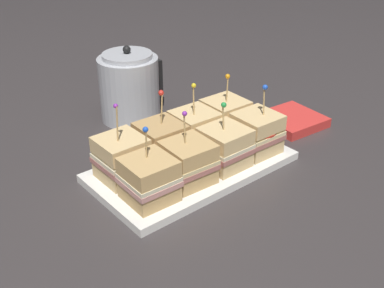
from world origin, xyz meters
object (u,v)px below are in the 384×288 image
(serving_platter, at_px, (192,167))
(sandwich_back_far_left, at_px, (122,158))
(sandwich_front_far_left, at_px, (149,179))
(sandwich_front_center_left, at_px, (188,162))
(sandwich_back_center_right, at_px, (195,131))
(napkin_stack, at_px, (292,120))
(sandwich_back_center_left, at_px, (161,143))
(kettle_steel, at_px, (130,87))
(sandwich_front_center_right, at_px, (225,147))
(sandwich_front_far_right, at_px, (257,133))
(sandwich_back_far_right, at_px, (225,118))

(serving_platter, xyz_separation_m, sandwich_back_far_left, (-0.14, 0.05, 0.05))
(sandwich_front_far_left, height_order, sandwich_front_center_left, sandwich_front_center_left)
(sandwich_back_center_right, distance_m, napkin_stack, 0.30)
(sandwich_front_far_left, height_order, sandwich_back_center_left, sandwich_back_center_left)
(sandwich_back_far_left, bearing_deg, kettle_steel, 53.54)
(sandwich_front_far_left, bearing_deg, napkin_stack, 6.59)
(sandwich_front_center_right, bearing_deg, sandwich_back_center_left, 134.74)
(sandwich_front_center_left, relative_size, sandwich_front_center_right, 1.05)
(sandwich_back_center_left, height_order, napkin_stack, sandwich_back_center_left)
(sandwich_back_far_left, distance_m, napkin_stack, 0.49)
(sandwich_front_far_left, distance_m, sandwich_front_far_right, 0.29)
(napkin_stack, bearing_deg, sandwich_front_center_left, -172.03)
(sandwich_front_far_left, distance_m, sandwich_front_center_right, 0.19)
(sandwich_front_center_left, distance_m, sandwich_back_center_right, 0.13)
(sandwich_front_center_right, xyz_separation_m, sandwich_back_center_left, (-0.10, 0.10, 0.00))
(sandwich_front_far_right, bearing_deg, kettle_steel, 105.54)
(sandwich_back_center_right, xyz_separation_m, kettle_steel, (-0.00, 0.26, 0.02))
(sandwich_front_center_left, height_order, sandwich_front_center_right, sandwich_front_center_left)
(sandwich_front_center_left, distance_m, sandwich_back_far_left, 0.13)
(sandwich_front_far_right, height_order, sandwich_back_far_left, sandwich_back_far_left)
(napkin_stack, bearing_deg, sandwich_back_center_left, 174.11)
(sandwich_front_center_left, height_order, kettle_steel, kettle_steel)
(sandwich_front_center_left, height_order, napkin_stack, sandwich_front_center_left)
(serving_platter, height_order, kettle_steel, kettle_steel)
(sandwich_front_center_left, relative_size, sandwich_front_far_right, 0.96)
(serving_platter, relative_size, sandwich_back_center_left, 2.59)
(sandwich_front_center_left, height_order, sandwich_back_far_right, sandwich_back_far_right)
(sandwich_back_center_right, bearing_deg, sandwich_back_far_right, 1.36)
(serving_platter, bearing_deg, sandwich_back_center_right, 44.79)
(sandwich_back_center_left, height_order, sandwich_back_center_right, sandwich_back_center_left)
(sandwich_front_far_left, bearing_deg, serving_platter, 18.44)
(sandwich_back_center_right, bearing_deg, sandwich_back_center_left, 179.32)
(serving_platter, height_order, sandwich_back_center_right, sandwich_back_center_right)
(sandwich_front_center_right, distance_m, sandwich_back_far_left, 0.22)
(sandwich_front_center_left, height_order, sandwich_back_center_left, sandwich_back_center_left)
(napkin_stack, bearing_deg, sandwich_front_far_right, -163.71)
(sandwich_front_far_left, xyz_separation_m, kettle_steel, (0.19, 0.36, 0.03))
(sandwich_front_far_right, bearing_deg, sandwich_front_center_left, 179.23)
(sandwich_back_center_left, bearing_deg, sandwich_front_far_right, -26.86)
(sandwich_back_far_right, relative_size, kettle_steel, 0.80)
(sandwich_front_far_right, xyz_separation_m, sandwich_back_center_right, (-0.10, 0.10, -0.00))
(sandwich_front_far_left, xyz_separation_m, sandwich_back_far_left, (0.00, 0.10, 0.00))
(serving_platter, relative_size, sandwich_back_far_left, 2.53)
(sandwich_back_far_left, bearing_deg, sandwich_back_far_right, 0.05)
(sandwich_back_center_right, height_order, sandwich_back_far_right, sandwich_back_center_right)
(sandwich_front_center_left, bearing_deg, napkin_stack, 7.97)
(sandwich_front_far_left, xyz_separation_m, napkin_stack, (0.49, 0.06, -0.05))
(sandwich_back_far_left, bearing_deg, sandwich_back_center_left, -0.54)
(sandwich_back_center_left, relative_size, sandwich_back_center_right, 1.02)
(sandwich_front_center_left, relative_size, sandwich_back_far_right, 0.98)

